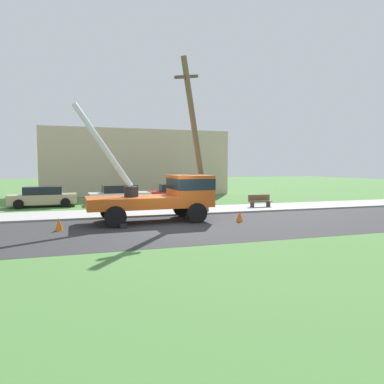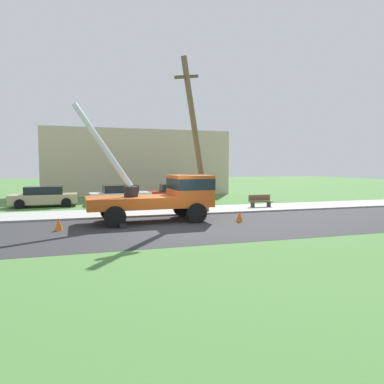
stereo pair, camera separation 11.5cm
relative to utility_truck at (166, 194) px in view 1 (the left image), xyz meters
The scene contains 12 objects.
ground_plane 9.96m from the utility_truck, 91.21° to the left, with size 120.00×120.00×0.00m, color #477538.
road_asphalt 2.57m from the utility_truck, 95.57° to the right, with size 80.00×7.37×0.01m, color #2B2B2D.
sidewalk_strip 3.56m from the utility_truck, 93.63° to the left, with size 80.00×3.47×0.10m, color #9E9E99.
utility_truck is the anchor object (origin of this frame).
leaning_utility_pole 4.11m from the utility_truck, 37.63° to the left, with size 2.54×1.65×8.85m.
traffic_cone_ahead 3.94m from the utility_truck, 21.65° to the right, with size 0.36×0.36×0.56m, color orange.
traffic_cone_behind 5.36m from the utility_truck, 165.45° to the right, with size 0.36×0.36×0.56m, color orange.
parked_sedan_tan 11.00m from the utility_truck, 128.62° to the left, with size 4.49×2.17×1.42m.
parked_sedan_white 8.80m from the utility_truck, 100.50° to the left, with size 4.53×2.24×1.42m.
parked_sedan_red 9.42m from the utility_truck, 72.65° to the left, with size 4.49×2.18×1.42m.
park_bench 8.01m from the utility_truck, 24.92° to the left, with size 1.60×0.45×0.90m.
lowrise_building_backdrop 18.52m from the utility_truck, 86.98° to the left, with size 18.00×6.00×6.40m, color #C6B293.
Camera 1 is at (-3.58, -14.86, 2.79)m, focal length 31.69 mm.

